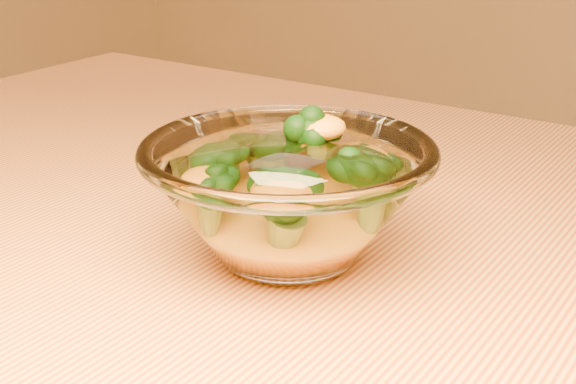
# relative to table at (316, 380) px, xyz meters

# --- Properties ---
(table) EXTENTS (1.20, 0.80, 0.75)m
(table) POSITION_rel_table_xyz_m (0.00, 0.00, 0.00)
(table) COLOR gold
(table) RESTS_ON ground
(glass_bowl) EXTENTS (0.19, 0.19, 0.08)m
(glass_bowl) POSITION_rel_table_xyz_m (-0.01, -0.01, 0.14)
(glass_bowl) COLOR white
(glass_bowl) RESTS_ON table
(cheese_sauce) EXTENTS (0.11, 0.11, 0.03)m
(cheese_sauce) POSITION_rel_table_xyz_m (-0.01, -0.01, 0.13)
(cheese_sauce) COLOR orange
(cheese_sauce) RESTS_ON glass_bowl
(broccoli_heap) EXTENTS (0.11, 0.12, 0.07)m
(broccoli_heap) POSITION_rel_table_xyz_m (-0.02, -0.00, 0.16)
(broccoli_heap) COLOR black
(broccoli_heap) RESTS_ON cheese_sauce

